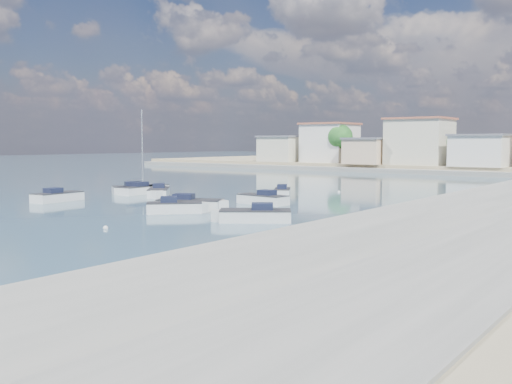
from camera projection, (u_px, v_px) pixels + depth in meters
ground at (422, 190)px, 64.08m from camera, size 400.00×400.00×0.00m
breakwater at (369, 220)px, 38.28m from camera, size 2.00×31.02×0.35m
far_shore_quay at (497, 174)px, 88.56m from camera, size 160.00×2.50×0.80m
motorboat_a at (60, 197)px, 52.17m from camera, size 2.34×5.32×1.48m
motorboat_b at (177, 208)px, 43.55m from camera, size 4.13×4.15×1.48m
motorboat_c at (261, 200)px, 49.86m from camera, size 5.30×2.20×1.48m
motorboat_d at (251, 216)px, 38.75m from camera, size 5.06×4.46×1.48m
motorboat_e at (140, 190)px, 60.12m from camera, size 4.30×5.36×1.48m
motorboat_f at (282, 193)px, 56.60m from camera, size 3.29×3.99×1.48m
motorboat_g at (159, 193)px, 56.55m from camera, size 4.67×4.88×1.48m
motorboat_h at (193, 205)px, 45.67m from camera, size 5.64×4.12×1.48m
sailboat at (145, 190)px, 60.15m from camera, size 2.41×6.66×9.00m
mooring_buoys at (359, 211)px, 44.38m from camera, size 19.32×34.22×0.32m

